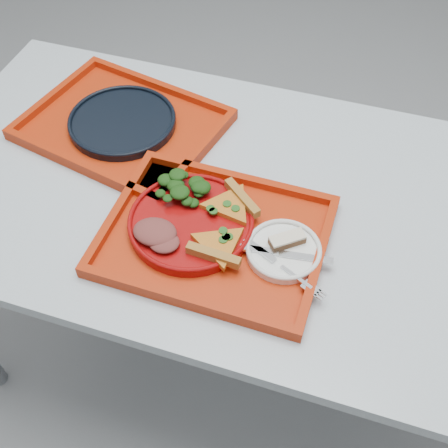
{
  "coord_description": "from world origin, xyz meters",
  "views": [
    {
      "loc": [
        0.18,
        -0.81,
        1.67
      ],
      "look_at": [
        -0.05,
        -0.11,
        0.78
      ],
      "focal_mm": 45.0,
      "sensor_mm": 36.0,
      "label": 1
    }
  ],
  "objects_px": {
    "navy_plate": "(122,123)",
    "tray_main": "(215,238)",
    "dinner_plate": "(191,223)",
    "tray_far": "(123,127)",
    "dessert_bar": "(287,240)"
  },
  "relations": [
    {
      "from": "tray_main",
      "to": "tray_far",
      "type": "xyz_separation_m",
      "value": [
        -0.32,
        0.26,
        0.0
      ]
    },
    {
      "from": "navy_plate",
      "to": "tray_main",
      "type": "bearing_deg",
      "value": -38.57
    },
    {
      "from": "navy_plate",
      "to": "dessert_bar",
      "type": "distance_m",
      "value": 0.53
    },
    {
      "from": "navy_plate",
      "to": "dessert_bar",
      "type": "relative_size",
      "value": 3.53
    },
    {
      "from": "dessert_bar",
      "to": "navy_plate",
      "type": "bearing_deg",
      "value": 114.38
    },
    {
      "from": "tray_main",
      "to": "dinner_plate",
      "type": "distance_m",
      "value": 0.06
    },
    {
      "from": "tray_main",
      "to": "tray_far",
      "type": "bearing_deg",
      "value": 142.12
    },
    {
      "from": "tray_main",
      "to": "dinner_plate",
      "type": "xyz_separation_m",
      "value": [
        -0.06,
        0.01,
        0.02
      ]
    },
    {
      "from": "tray_main",
      "to": "navy_plate",
      "type": "bearing_deg",
      "value": 142.12
    },
    {
      "from": "dinner_plate",
      "to": "tray_main",
      "type": "bearing_deg",
      "value": -10.3
    },
    {
      "from": "navy_plate",
      "to": "tray_far",
      "type": "bearing_deg",
      "value": 0.0
    },
    {
      "from": "dinner_plate",
      "to": "navy_plate",
      "type": "bearing_deg",
      "value": 137.28
    },
    {
      "from": "tray_far",
      "to": "dessert_bar",
      "type": "relative_size",
      "value": 6.11
    },
    {
      "from": "tray_main",
      "to": "tray_far",
      "type": "height_order",
      "value": "same"
    },
    {
      "from": "tray_main",
      "to": "navy_plate",
      "type": "height_order",
      "value": "navy_plate"
    }
  ]
}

